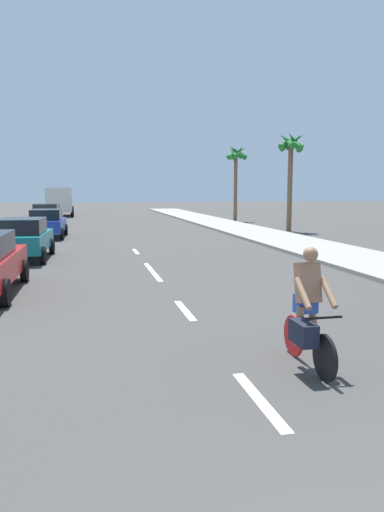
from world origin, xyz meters
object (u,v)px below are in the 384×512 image
object	(u,v)px
palm_tree_far	(291,152)
parked_car_blue	(47,223)
cyclist	(307,314)
delivery_truck	(59,201)
parked_car_white	(47,213)
parked_car_teal	(23,237)
palm_tree_distant	(236,160)

from	to	relation	value
palm_tree_far	parked_car_blue	bearing A→B (deg)	-175.72
cyclist	delivery_truck	world-z (taller)	delivery_truck
parked_car_white	cyclist	bearing A→B (deg)	-76.37
parked_car_teal	parked_car_white	bearing A→B (deg)	94.05
cyclist	delivery_truck	distance (m)	44.08
parked_car_white	palm_tree_distant	world-z (taller)	palm_tree_distant
parked_car_white	palm_tree_far	size ratio (longest dim) A/B	0.74
delivery_truck	palm_tree_distant	xyz separation A→B (m)	(14.69, -11.08, 3.57)
parked_car_white	delivery_truck	bearing A→B (deg)	91.37
parked_car_blue	palm_tree_far	xyz separation A→B (m)	(14.70, 1.10, 4.14)
cyclist	palm_tree_distant	xyz separation A→B (m)	(9.14, 32.65, 4.24)
palm_tree_far	cyclist	bearing A→B (deg)	-112.96
parked_car_teal	palm_tree_far	xyz separation A→B (m)	(14.99, 9.58, 4.14)
delivery_truck	parked_car_blue	bearing A→B (deg)	-89.99
palm_tree_far	palm_tree_distant	size ratio (longest dim) A/B	0.99
parked_car_teal	palm_tree_distant	xyz separation A→B (m)	(14.62, 19.76, 4.23)
parked_car_teal	parked_car_blue	xyz separation A→B (m)	(0.29, 8.48, -0.00)
cyclist	parked_car_blue	xyz separation A→B (m)	(-5.18, 21.37, 0.01)
parked_car_blue	palm_tree_far	bearing A→B (deg)	6.44
parked_car_teal	palm_tree_distant	bearing A→B (deg)	56.23
parked_car_teal	parked_car_white	size ratio (longest dim) A/B	0.92
parked_car_blue	delivery_truck	xyz separation A→B (m)	(-0.37, 22.36, 0.67)
cyclist	parked_car_blue	distance (m)	21.99
parked_car_teal	parked_car_white	world-z (taller)	same
parked_car_white	delivery_truck	xyz separation A→B (m)	(0.36, 11.84, 0.66)
parked_car_blue	delivery_truck	world-z (taller)	delivery_truck
palm_tree_far	palm_tree_distant	distance (m)	10.19
delivery_truck	palm_tree_far	bearing A→B (deg)	-55.60
delivery_truck	parked_car_teal	bearing A→B (deg)	-90.79
parked_car_blue	delivery_truck	bearing A→B (deg)	93.10
palm_tree_far	palm_tree_distant	world-z (taller)	palm_tree_distant
delivery_truck	palm_tree_distant	size ratio (longest dim) A/B	0.99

